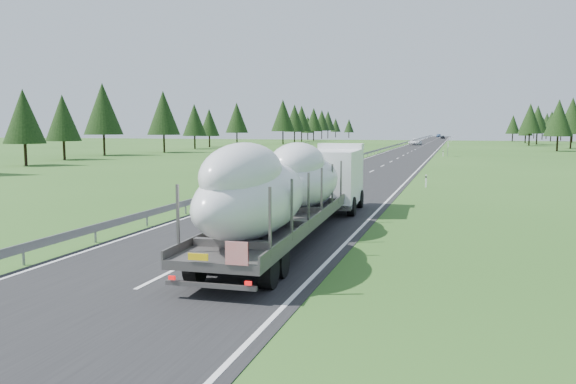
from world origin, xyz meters
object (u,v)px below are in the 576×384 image
(distant_car_blue, at_px, (439,136))
(distant_car_dark, at_px, (443,137))
(highway_sign, at_px, (448,145))
(distant_van, at_px, (415,142))
(boat_truck, at_px, (295,185))

(distant_car_blue, bearing_deg, distant_car_dark, -79.85)
(highway_sign, relative_size, distant_car_dark, 0.62)
(highway_sign, xyz_separation_m, distant_car_blue, (-7.93, 193.50, -1.04))
(distant_van, bearing_deg, highway_sign, -75.77)
(distant_van, xyz_separation_m, distant_car_blue, (1.64, 133.10, -0.08))
(highway_sign, xyz_separation_m, distant_van, (-9.57, 60.40, -0.96))
(boat_truck, height_order, distant_car_dark, boat_truck)
(boat_truck, bearing_deg, distant_car_dark, 89.96)
(distant_van, height_order, distant_car_dark, distant_van)
(distant_car_dark, bearing_deg, highway_sign, -91.35)
(distant_car_dark, bearing_deg, boat_truck, -93.22)
(boat_truck, relative_size, distant_van, 3.33)
(distant_van, xyz_separation_m, distant_car_dark, (4.80, 89.71, -0.13))
(distant_car_blue, bearing_deg, distant_van, -84.72)
(boat_truck, height_order, distant_van, boat_truck)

